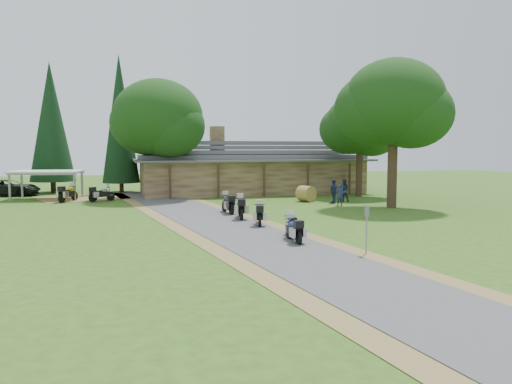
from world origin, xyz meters
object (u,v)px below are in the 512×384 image
object	(u,v)px
motorcycle_row_e	(228,203)
motorcycle_carport_a	(68,193)
motorcycle_row_a	(294,229)
motorcycle_row_c	(260,213)
motorcycle_carport_b	(102,193)
hay_bale	(306,194)
carport	(47,185)
lodge	(251,167)
motorcycle_row_b	(291,225)
car_dark_suv	(9,184)
motorcycle_row_d	(241,207)

from	to	relation	value
motorcycle_row_e	motorcycle_carport_a	xyz separation A→B (m)	(-10.49, 10.24, 0.03)
motorcycle_row_a	motorcycle_row_c	size ratio (longest dim) A/B	0.92
motorcycle_carport_b	hay_bale	distance (m)	16.01
carport	hay_bale	xyz separation A→B (m)	(19.72, -7.36, -0.55)
lodge	motorcycle_row_e	bearing A→B (deg)	-110.47
motorcycle_carport_a	motorcycle_carport_b	xyz separation A→B (m)	(2.52, -0.51, -0.05)
motorcycle_row_b	motorcycle_carport_b	distance (m)	20.85
car_dark_suv	motorcycle_row_d	distance (m)	25.09
carport	hay_bale	world-z (taller)	carport
car_dark_suv	motorcycle_carport_b	world-z (taller)	car_dark_suv
motorcycle_row_c	motorcycle_carport_a	xyz separation A→B (m)	(-11.11, 15.48, 0.05)
car_dark_suv	motorcycle_row_b	world-z (taller)	car_dark_suv
motorcycle_row_e	lodge	bearing A→B (deg)	-25.03
lodge	carport	bearing A→B (deg)	-174.79
carport	motorcycle_row_b	distance (m)	25.55
lodge	motorcycle_carport_a	world-z (taller)	lodge
motorcycle_row_b	motorcycle_row_c	world-z (taller)	motorcycle_row_c
car_dark_suv	motorcycle_row_e	world-z (taller)	car_dark_suv
lodge	motorcycle_row_a	size ratio (longest dim) A/B	12.16
lodge	hay_bale	world-z (taller)	lodge
lodge	motorcycle_row_d	distance (m)	17.72
lodge	motorcycle_row_a	xyz separation A→B (m)	(-4.63, -24.72, -1.85)
carport	motorcycle_row_e	xyz separation A→B (m)	(12.29, -12.72, -0.49)
car_dark_suv	motorcycle_carport_a	world-z (taller)	car_dark_suv
motorcycle_row_a	motorcycle_row_c	bearing A→B (deg)	3.51
motorcycle_row_d	motorcycle_carport_a	world-z (taller)	motorcycle_row_d
motorcycle_carport_b	hay_bale	world-z (taller)	motorcycle_carport_b
motorcycle_carport_a	hay_bale	bearing A→B (deg)	-75.40
motorcycle_row_d	motorcycle_row_e	bearing A→B (deg)	15.45
car_dark_suv	motorcycle_carport_a	size ratio (longest dim) A/B	2.70
motorcycle_row_b	hay_bale	size ratio (longest dim) A/B	1.35
motorcycle_row_a	motorcycle_row_b	size ratio (longest dim) A/B	1.05
motorcycle_row_b	motorcycle_carport_a	size ratio (longest dim) A/B	0.81
car_dark_suv	lodge	bearing A→B (deg)	-87.54
motorcycle_row_a	motorcycle_row_e	xyz separation A→B (m)	(-0.72, 10.39, 0.08)
motorcycle_row_b	motorcycle_row_d	bearing A→B (deg)	18.27
lodge	motorcycle_row_c	world-z (taller)	lodge
motorcycle_row_c	motorcycle_row_d	distance (m)	2.72
motorcycle_row_c	motorcycle_carport_b	bearing A→B (deg)	45.13
motorcycle_row_c	lodge	bearing A→B (deg)	1.71
lodge	motorcycle_carport_a	bearing A→B (deg)	-165.52
lodge	motorcycle_row_b	size ratio (longest dim) A/B	12.82
carport	motorcycle_carport_a	bearing A→B (deg)	-47.19
motorcycle_row_b	motorcycle_carport_a	world-z (taller)	motorcycle_carport_a
carport	motorcycle_row_b	xyz separation A→B (m)	(13.33, -21.79, -0.60)
motorcycle_row_e	car_dark_suv	bearing A→B (deg)	39.15
motorcycle_row_d	motorcycle_carport_b	xyz separation A→B (m)	(-8.20, 12.28, -0.05)
lodge	motorcycle_row_c	bearing A→B (deg)	-103.58
motorcycle_row_b	motorcycle_carport_b	world-z (taller)	motorcycle_carport_b
lodge	motorcycle_row_b	xyz separation A→B (m)	(-4.31, -23.40, -1.88)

